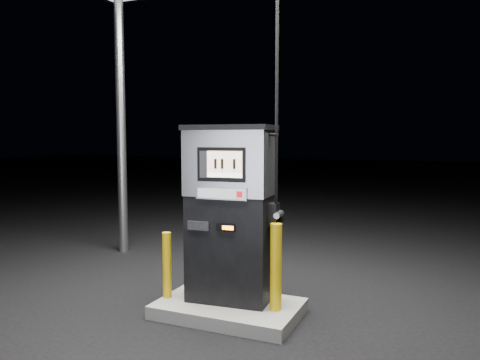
% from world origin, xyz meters
% --- Properties ---
extents(ground, '(80.00, 80.00, 0.00)m').
position_xyz_m(ground, '(0.00, 0.00, 0.00)').
color(ground, black).
rests_on(ground, ground).
extents(pump_island, '(1.60, 1.00, 0.15)m').
position_xyz_m(pump_island, '(0.00, 0.00, 0.07)').
color(pump_island, slate).
rests_on(pump_island, ground).
extents(fuel_dispenser, '(1.13, 0.68, 4.18)m').
position_xyz_m(fuel_dispenser, '(-0.02, 0.10, 1.19)').
color(fuel_dispenser, black).
rests_on(fuel_dispenser, pump_island).
extents(bollard_left, '(0.13, 0.13, 0.77)m').
position_xyz_m(bollard_left, '(-0.74, -0.13, 0.54)').
color(bollard_left, '#DEB20C').
rests_on(bollard_left, pump_island).
extents(bollard_right, '(0.15, 0.15, 0.95)m').
position_xyz_m(bollard_right, '(0.57, -0.00, 0.63)').
color(bollard_right, '#DEB20C').
rests_on(bollard_right, pump_island).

